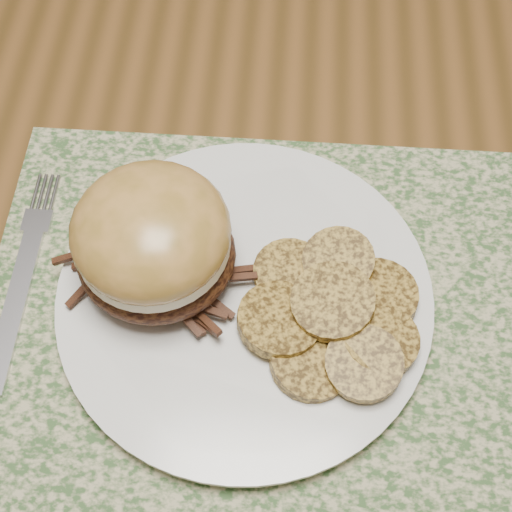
{
  "coord_description": "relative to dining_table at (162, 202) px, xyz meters",
  "views": [
    {
      "loc": [
        0.11,
        -0.37,
        1.24
      ],
      "look_at": [
        0.1,
        -0.12,
        0.79
      ],
      "focal_mm": 50.0,
      "sensor_mm": 36.0,
      "label": 1
    }
  ],
  "objects": [
    {
      "name": "dining_table",
      "position": [
        0.0,
        0.0,
        0.0
      ],
      "size": [
        1.5,
        0.9,
        0.75
      ],
      "color": "brown",
      "rests_on": "ground"
    },
    {
      "name": "fork",
      "position": [
        -0.08,
        -0.13,
        0.09
      ],
      "size": [
        0.02,
        0.19,
        0.0
      ],
      "rotation": [
        0.0,
        0.0,
        -0.0
      ],
      "color": "#B4B3BA",
      "rests_on": "placemat"
    },
    {
      "name": "pork_sandwich",
      "position": [
        0.03,
        -0.13,
        0.14
      ],
      "size": [
        0.12,
        0.12,
        0.09
      ],
      "rotation": [
        0.0,
        0.0,
        0.07
      ],
      "color": "black",
      "rests_on": "dinner_plate"
    },
    {
      "name": "ground",
      "position": [
        0.0,
        0.0,
        -0.67
      ],
      "size": [
        3.5,
        3.5,
        0.0
      ],
      "primitive_type": "plane",
      "color": "brown",
      "rests_on": "ground"
    },
    {
      "name": "placemat",
      "position": [
        0.12,
        -0.15,
        0.08
      ],
      "size": [
        0.45,
        0.33,
        0.0
      ],
      "primitive_type": "cube",
      "color": "#39592D",
      "rests_on": "dining_table"
    },
    {
      "name": "roasted_potatoes",
      "position": [
        0.15,
        -0.16,
        0.11
      ],
      "size": [
        0.15,
        0.14,
        0.03
      ],
      "color": "#A68030",
      "rests_on": "dinner_plate"
    },
    {
      "name": "dinner_plate",
      "position": [
        0.09,
        -0.14,
        0.09
      ],
      "size": [
        0.26,
        0.26,
        0.02
      ],
      "primitive_type": "cylinder",
      "color": "white",
      "rests_on": "placemat"
    }
  ]
}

